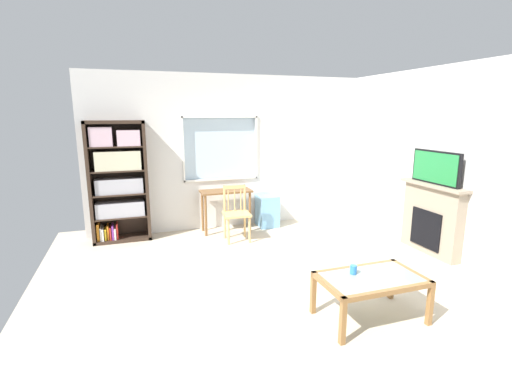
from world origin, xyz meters
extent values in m
cube|color=beige|center=(0.00, 0.00, -0.01)|extent=(6.04, 6.16, 0.02)
cube|color=silver|center=(0.00, 2.58, 0.44)|extent=(5.04, 0.12, 0.87)
cube|color=silver|center=(0.00, 2.58, 2.36)|extent=(5.04, 0.12, 0.72)
cube|color=silver|center=(-1.70, 2.58, 1.44)|extent=(1.65, 0.12, 1.13)
cube|color=silver|center=(1.49, 2.58, 1.44)|extent=(2.07, 0.12, 1.13)
cube|color=silver|center=(-0.21, 2.59, 1.44)|extent=(1.32, 0.02, 1.13)
cube|color=white|center=(-0.21, 2.52, 0.89)|extent=(1.38, 0.06, 0.03)
cube|color=white|center=(-0.21, 2.52, 1.99)|extent=(1.38, 0.06, 0.03)
cube|color=white|center=(-0.87, 2.52, 1.44)|extent=(0.03, 0.06, 1.13)
cube|color=white|center=(0.45, 2.52, 1.44)|extent=(0.03, 0.06, 1.13)
cube|color=silver|center=(2.58, 0.00, 1.36)|extent=(0.12, 5.36, 2.72)
cube|color=#38281E|center=(-2.37, 2.33, 0.97)|extent=(0.05, 0.38, 1.95)
cube|color=#38281E|center=(-1.52, 2.33, 0.97)|extent=(0.05, 0.38, 1.95)
cube|color=#38281E|center=(-1.94, 2.33, 1.92)|extent=(0.90, 0.38, 0.05)
cube|color=#38281E|center=(-1.94, 2.33, 0.03)|extent=(0.90, 0.38, 0.05)
cube|color=#38281E|center=(-1.94, 2.51, 0.97)|extent=(0.90, 0.02, 1.95)
cube|color=#38281E|center=(-1.94, 2.33, 0.40)|extent=(0.85, 0.36, 0.02)
cube|color=#38281E|center=(-1.94, 2.33, 0.78)|extent=(0.85, 0.36, 0.02)
cube|color=#38281E|center=(-1.94, 2.33, 1.16)|extent=(0.85, 0.36, 0.02)
cube|color=#38281E|center=(-1.94, 2.33, 1.54)|extent=(0.85, 0.36, 0.02)
cube|color=#B2B2BC|center=(-1.95, 2.32, 0.53)|extent=(0.74, 0.30, 0.24)
cube|color=#B2B2BC|center=(-1.93, 2.32, 0.92)|extent=(0.72, 0.27, 0.24)
cube|color=beige|center=(-1.92, 2.32, 1.33)|extent=(0.68, 0.31, 0.30)
cube|color=beige|center=(-2.15, 2.32, 1.70)|extent=(0.33, 0.31, 0.30)
cube|color=beige|center=(-1.74, 2.32, 1.68)|extent=(0.34, 0.33, 0.24)
cube|color=orange|center=(-2.31, 2.31, 0.19)|extent=(0.04, 0.23, 0.27)
cube|color=white|center=(-2.27, 2.31, 0.16)|extent=(0.02, 0.25, 0.21)
cube|color=white|center=(-2.24, 2.31, 0.15)|extent=(0.03, 0.29, 0.19)
cube|color=yellow|center=(-2.20, 2.31, 0.14)|extent=(0.03, 0.24, 0.18)
cube|color=orange|center=(-2.16, 2.31, 0.17)|extent=(0.03, 0.22, 0.24)
cube|color=red|center=(-2.12, 2.31, 0.15)|extent=(0.02, 0.26, 0.20)
cube|color=purple|center=(-2.09, 2.31, 0.17)|extent=(0.03, 0.25, 0.23)
cube|color=white|center=(-2.05, 2.31, 0.14)|extent=(0.03, 0.27, 0.18)
cube|color=red|center=(-2.02, 2.31, 0.17)|extent=(0.02, 0.22, 0.25)
cube|color=brown|center=(-0.20, 2.23, 0.73)|extent=(0.89, 0.39, 0.03)
cylinder|color=brown|center=(-0.59, 2.08, 0.36)|extent=(0.04, 0.04, 0.71)
cylinder|color=brown|center=(0.19, 2.08, 0.36)|extent=(0.04, 0.04, 0.71)
cylinder|color=brown|center=(-0.59, 2.38, 0.36)|extent=(0.04, 0.04, 0.71)
cylinder|color=brown|center=(0.19, 2.38, 0.36)|extent=(0.04, 0.04, 0.71)
cube|color=tan|center=(-0.16, 1.68, 0.45)|extent=(0.45, 0.43, 0.04)
cylinder|color=tan|center=(-0.34, 1.53, 0.22)|extent=(0.04, 0.04, 0.43)
cylinder|color=tan|center=(0.00, 1.51, 0.22)|extent=(0.04, 0.04, 0.43)
cylinder|color=tan|center=(-0.32, 1.85, 0.22)|extent=(0.04, 0.04, 0.43)
cylinder|color=tan|center=(0.02, 1.83, 0.22)|extent=(0.04, 0.04, 0.43)
cylinder|color=tan|center=(-0.32, 1.85, 0.68)|extent=(0.04, 0.04, 0.45)
cylinder|color=tan|center=(0.02, 1.83, 0.68)|extent=(0.04, 0.04, 0.45)
cube|color=tan|center=(-0.15, 1.84, 0.87)|extent=(0.36, 0.06, 0.06)
cylinder|color=tan|center=(-0.26, 1.85, 0.65)|extent=(0.02, 0.02, 0.35)
cylinder|color=tan|center=(-0.15, 1.84, 0.65)|extent=(0.02, 0.02, 0.35)
cylinder|color=tan|center=(-0.05, 1.83, 0.65)|extent=(0.02, 0.02, 0.35)
cube|color=#72ADDB|center=(0.59, 2.28, 0.29)|extent=(0.35, 0.40, 0.58)
cube|color=gray|center=(2.43, 0.24, 0.51)|extent=(0.18, 1.02, 1.01)
cube|color=black|center=(2.34, 0.24, 0.38)|extent=(0.03, 0.56, 0.56)
cube|color=gray|center=(2.41, 0.24, 1.03)|extent=(0.26, 1.12, 0.04)
cube|color=black|center=(2.41, 0.24, 1.29)|extent=(0.05, 0.85, 0.48)
cube|color=#237F3D|center=(2.38, 0.24, 1.29)|extent=(0.01, 0.80, 0.43)
cube|color=#8C9E99|center=(0.46, -1.03, 0.45)|extent=(0.93, 0.52, 0.02)
cube|color=olive|center=(0.46, -1.32, 0.43)|extent=(1.03, 0.05, 0.05)
cube|color=olive|center=(0.46, -0.75, 0.43)|extent=(1.03, 0.05, 0.05)
cube|color=olive|center=(-0.03, -1.03, 0.43)|extent=(0.05, 0.62, 0.05)
cube|color=olive|center=(0.95, -1.03, 0.43)|extent=(0.05, 0.62, 0.05)
cube|color=olive|center=(-0.03, -1.32, 0.20)|extent=(0.05, 0.05, 0.41)
cube|color=olive|center=(0.95, -1.32, 0.20)|extent=(0.05, 0.05, 0.41)
cube|color=olive|center=(-0.03, -0.75, 0.20)|extent=(0.05, 0.05, 0.41)
cube|color=olive|center=(0.95, -0.75, 0.20)|extent=(0.05, 0.05, 0.41)
cylinder|color=#337FD6|center=(0.33, -0.91, 0.50)|extent=(0.07, 0.07, 0.09)
camera|label=1|loc=(-1.73, -3.92, 2.06)|focal=26.01mm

